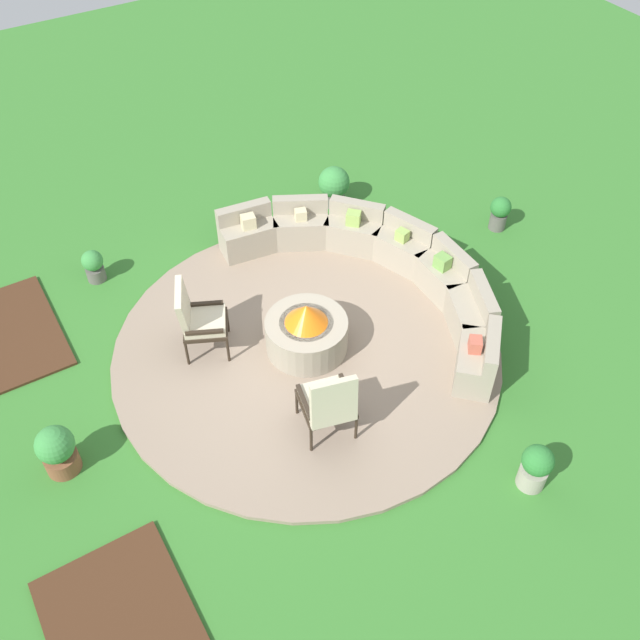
{
  "coord_description": "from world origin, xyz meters",
  "views": [
    {
      "loc": [
        5.42,
        -3.06,
        6.9
      ],
      "look_at": [
        0.0,
        0.2,
        0.45
      ],
      "focal_mm": 39.97,
      "sensor_mm": 36.0,
      "label": 1
    }
  ],
  "objects": [
    {
      "name": "ground_plane",
      "position": [
        0.0,
        0.0,
        0.0
      ],
      "size": [
        24.0,
        24.0,
        0.0
      ],
      "primitive_type": "plane",
      "color": "#387A2D"
    },
    {
      "name": "patio_circle",
      "position": [
        0.0,
        0.0,
        0.03
      ],
      "size": [
        5.02,
        5.02,
        0.06
      ],
      "primitive_type": "cylinder",
      "color": "gray",
      "rests_on": "ground_plane"
    },
    {
      "name": "mulch_bed_left",
      "position": [
        -2.26,
        -3.31,
        0.02
      ],
      "size": [
        1.93,
        1.32,
        0.04
      ],
      "primitive_type": "cube",
      "color": "#472B19",
      "rests_on": "ground_plane"
    },
    {
      "name": "mulch_bed_right",
      "position": [
        2.26,
        -3.31,
        0.02
      ],
      "size": [
        1.93,
        1.32,
        0.04
      ],
      "primitive_type": "cube",
      "color": "#472B19",
      "rests_on": "ground_plane"
    },
    {
      "name": "fire_pit",
      "position": [
        0.0,
        0.0,
        0.35
      ],
      "size": [
        1.06,
        1.06,
        0.74
      ],
      "color": "#9E937F",
      "rests_on": "patio_circle"
    },
    {
      "name": "curved_stone_bench",
      "position": [
        -0.54,
        1.52,
        0.36
      ],
      "size": [
        4.33,
        2.55,
        0.71
      ],
      "color": "#9E937F",
      "rests_on": "patio_circle"
    },
    {
      "name": "lounge_chair_front_left",
      "position": [
        -0.69,
        -1.17,
        0.61
      ],
      "size": [
        0.75,
        0.76,
        1.09
      ],
      "rotation": [
        0.0,
        0.0,
        5.85
      ],
      "color": "#2D2319",
      "rests_on": "patio_circle"
    },
    {
      "name": "lounge_chair_front_right",
      "position": [
        1.28,
        -0.46,
        0.6
      ],
      "size": [
        0.74,
        0.69,
        1.05
      ],
      "rotation": [
        0.0,
        0.0,
        7.63
      ],
      "color": "#2D2319",
      "rests_on": "patio_circle"
    },
    {
      "name": "potted_plant_0",
      "position": [
        0.14,
        -3.24,
        0.36
      ],
      "size": [
        0.43,
        0.43,
        0.66
      ],
      "color": "brown",
      "rests_on": "ground_plane"
    },
    {
      "name": "potted_plant_1",
      "position": [
        -2.53,
        1.98,
        0.37
      ],
      "size": [
        0.5,
        0.5,
        0.67
      ],
      "color": "#605B56",
      "rests_on": "ground_plane"
    },
    {
      "name": "potted_plant_2",
      "position": [
        2.99,
        1.11,
        0.33
      ],
      "size": [
        0.35,
        0.35,
        0.62
      ],
      "color": "#A89E8E",
      "rests_on": "ground_plane"
    },
    {
      "name": "potted_plant_3",
      "position": [
        -0.69,
        3.82,
        0.3
      ],
      "size": [
        0.32,
        0.32,
        0.55
      ],
      "color": "#605B56",
      "rests_on": "ground_plane"
    },
    {
      "name": "potted_plant_4",
      "position": [
        -2.74,
        -1.89,
        0.27
      ],
      "size": [
        0.3,
        0.3,
        0.5
      ],
      "color": "#605B56",
      "rests_on": "ground_plane"
    }
  ]
}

